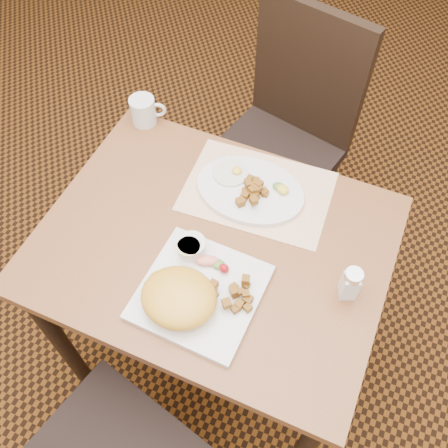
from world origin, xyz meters
TOP-DOWN VIEW (x-y plane):
  - ground at (0.00, 0.00)m, footprint 8.00×8.00m
  - table at (0.00, 0.00)m, footprint 0.90×0.70m
  - chair_far at (-0.01, 0.67)m, footprint 0.51×0.51m
  - placemat at (0.05, 0.20)m, footprint 0.42×0.31m
  - plate_square at (0.03, -0.15)m, footprint 0.29×0.29m
  - plate_oval at (0.03, 0.19)m, footprint 0.31×0.23m
  - hollandaise_mound at (0.00, -0.20)m, footprint 0.19×0.16m
  - ramekin at (-0.03, -0.06)m, footprint 0.07×0.08m
  - garnish_sq at (0.03, -0.07)m, footprint 0.10×0.05m
  - fried_egg at (-0.04, 0.22)m, footprint 0.10×0.10m
  - garnish_ov at (0.11, 0.21)m, footprint 0.05×0.04m
  - salt_shaker at (0.36, -0.01)m, footprint 0.05×0.05m
  - coffee_mug at (-0.37, 0.32)m, footprint 0.10×0.08m
  - home_fries_sq at (0.12, -0.13)m, footprint 0.12×0.10m
  - home_fries_ov at (0.04, 0.17)m, footprint 0.08×0.11m

SIDE VIEW (x-z plane):
  - ground at x=0.00m, z-range 0.00..0.00m
  - chair_far at x=-0.01m, z-range 0.05..1.02m
  - table at x=0.00m, z-range 0.27..1.02m
  - placemat at x=0.05m, z-range 0.75..0.75m
  - plate_square at x=0.03m, z-range 0.75..0.77m
  - plate_oval at x=0.03m, z-range 0.75..0.77m
  - fried_egg at x=-0.04m, z-range 0.76..0.78m
  - garnish_sq at x=0.03m, z-range 0.76..0.79m
  - garnish_ov at x=0.11m, z-range 0.77..0.79m
  - home_fries_sq at x=0.12m, z-range 0.76..0.80m
  - home_fries_ov at x=0.04m, z-range 0.77..0.80m
  - ramekin at x=-0.03m, z-range 0.77..0.81m
  - coffee_mug at x=-0.37m, z-range 0.75..0.84m
  - hollandaise_mound at x=0.00m, z-range 0.76..0.83m
  - salt_shaker at x=0.36m, z-range 0.75..0.85m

